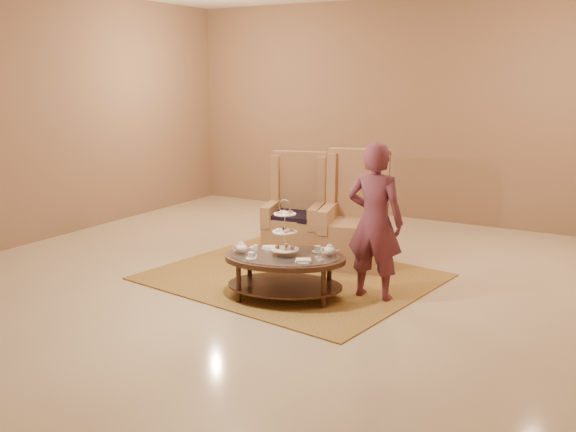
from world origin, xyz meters
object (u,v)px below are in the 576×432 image
Objects in this scene: tea_table at (285,263)px; armchair_right at (355,226)px; armchair_left at (296,221)px; person at (375,222)px.

armchair_right is (0.10, 1.55, 0.09)m from tea_table.
tea_table is 1.72m from armchair_left.
tea_table is at bearing -108.59° from armchair_right.
tea_table is 1.12× the size of armchair_left.
person reaches higher than armchair_left.
person reaches higher than armchair_right.
person is (1.53, -1.07, 0.38)m from armchair_left.
armchair_right is (0.84, -0.01, 0.02)m from armchair_left.
armchair_left is at bearing 96.11° from tea_table.
armchair_left is at bearing -36.07° from person.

